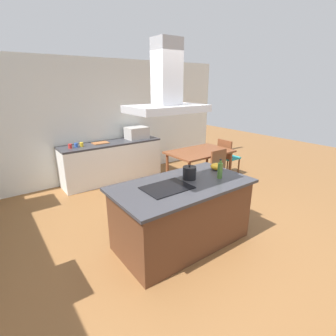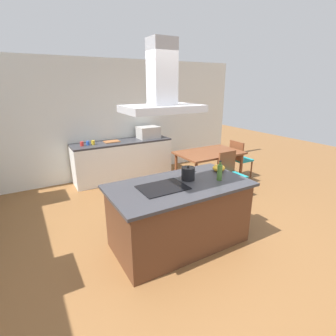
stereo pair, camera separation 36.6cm
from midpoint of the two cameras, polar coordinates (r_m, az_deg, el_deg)
The scene contains 17 objects.
ground at distance 4.91m, azimuth -4.96°, elevation -7.71°, with size 16.00×16.00×0.00m, color brown.
wall_back at distance 6.10m, azimuth -12.58°, elevation 10.40°, with size 7.20×0.10×2.70m, color silver.
kitchen_island at distance 3.55m, azimuth 5.55°, elevation -10.38°, with size 1.89×1.03×0.90m.
cooktop at distance 3.22m, azimuth 2.08°, elevation -4.48°, with size 0.60×0.44×0.01m, color black.
tea_kettle at distance 3.49m, azimuth 7.57°, elevation -1.30°, with size 0.24×0.19×0.20m.
olive_oil_bottle at distance 3.55m, azimuth 14.49°, elevation -0.92°, with size 0.07×0.07×0.28m.
mixing_bowl at distance 3.92m, azimuth 14.02°, elevation -0.07°, with size 0.19×0.19×0.10m, color gold.
back_counter at distance 6.04m, azimuth -8.36°, elevation 1.81°, with size 2.29×0.62×0.90m.
countertop_microwave at distance 6.17m, azimuth -2.76°, elevation 8.00°, with size 0.50×0.38×0.28m, color #B2AFAA.
coffee_mug_red at distance 5.63m, azimuth -17.10°, elevation 5.19°, with size 0.08×0.08×0.09m, color red.
coffee_mug_blue at distance 5.68m, azimuth -15.90°, elevation 5.40°, with size 0.08×0.08×0.09m, color #2D56B2.
coffee_mug_yellow at distance 5.70m, azimuth -14.79°, elevation 5.55°, with size 0.08×0.08×0.09m, color gold.
cutting_board at distance 5.89m, azimuth -10.82°, elevation 5.88°, with size 0.34×0.24×0.02m, color #995B33.
dining_table at distance 5.63m, azimuth 11.11°, elevation 2.72°, with size 1.40×0.90×0.75m.
chair_facing_island at distance 5.22m, azimuth 15.79°, elevation -0.72°, with size 0.42×0.42×0.89m.
chair_at_right_end at distance 6.30m, azimuth 17.32°, elevation 2.40°, with size 0.42×0.42×0.89m.
range_hood at distance 2.97m, azimuth 2.36°, elevation 17.29°, with size 0.90×0.55×0.78m.
Camera 2 is at (-1.70, -2.60, 2.16)m, focal length 27.04 mm.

